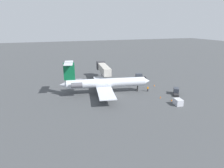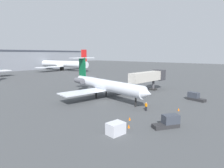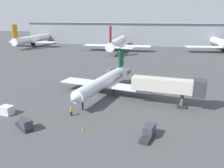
{
  "view_description": "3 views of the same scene",
  "coord_description": "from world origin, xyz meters",
  "px_view_note": "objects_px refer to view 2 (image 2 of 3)",
  "views": [
    {
      "loc": [
        -50.13,
        18.02,
        20.17
      ],
      "look_at": [
        3.61,
        -0.54,
        2.46
      ],
      "focal_mm": 30.68,
      "sensor_mm": 36.0,
      "label": 1
    },
    {
      "loc": [
        -31.02,
        -28.71,
        10.81
      ],
      "look_at": [
        4.89,
        1.37,
        3.33
      ],
      "focal_mm": 30.29,
      "sensor_mm": 36.0,
      "label": 2
    },
    {
      "loc": [
        16.65,
        -47.68,
        17.85
      ],
      "look_at": [
        4.36,
        2.98,
        2.34
      ],
      "focal_mm": 36.98,
      "sensor_mm": 36.0,
      "label": 3
    }
  ],
  "objects_px": {
    "jet_bridge": "(150,76)",
    "parked_airliner_centre": "(62,64)",
    "baggage_tug_trailing": "(195,97)",
    "cargo_container_uld": "(116,128)",
    "regional_jet": "(104,84)",
    "traffic_cone_near": "(129,126)",
    "traffic_cone_far": "(130,119)",
    "baggage_tug_lead": "(169,122)",
    "ground_crew_marshaller": "(146,106)",
    "traffic_cone_mid": "(179,109)"
  },
  "relations": [
    {
      "from": "jet_bridge",
      "to": "ground_crew_marshaller",
      "type": "xyz_separation_m",
      "value": [
        -18.04,
        -9.21,
        -3.45
      ]
    },
    {
      "from": "ground_crew_marshaller",
      "to": "parked_airliner_centre",
      "type": "height_order",
      "value": "parked_airliner_centre"
    },
    {
      "from": "regional_jet",
      "to": "ground_crew_marshaller",
      "type": "xyz_separation_m",
      "value": [
        -2.92,
        -13.6,
        -2.49
      ]
    },
    {
      "from": "regional_jet",
      "to": "ground_crew_marshaller",
      "type": "relative_size",
      "value": 16.43
    },
    {
      "from": "traffic_cone_near",
      "to": "cargo_container_uld",
      "type": "bearing_deg",
      "value": 177.32
    },
    {
      "from": "ground_crew_marshaller",
      "to": "baggage_tug_lead",
      "type": "height_order",
      "value": "baggage_tug_lead"
    },
    {
      "from": "baggage_tug_trailing",
      "to": "parked_airliner_centre",
      "type": "xyz_separation_m",
      "value": [
        28.91,
        92.73,
        3.44
      ]
    },
    {
      "from": "cargo_container_uld",
      "to": "traffic_cone_near",
      "type": "relative_size",
      "value": 4.65
    },
    {
      "from": "jet_bridge",
      "to": "baggage_tug_lead",
      "type": "xyz_separation_m",
      "value": [
        -23.21,
        -15.96,
        -3.47
      ]
    },
    {
      "from": "baggage_tug_trailing",
      "to": "cargo_container_uld",
      "type": "distance_m",
      "value": 26.8
    },
    {
      "from": "ground_crew_marshaller",
      "to": "jet_bridge",
      "type": "bearing_deg",
      "value": 27.06
    },
    {
      "from": "baggage_tug_trailing",
      "to": "ground_crew_marshaller",
      "type": "bearing_deg",
      "value": 162.4
    },
    {
      "from": "regional_jet",
      "to": "baggage_tug_lead",
      "type": "distance_m",
      "value": 22.04
    },
    {
      "from": "regional_jet",
      "to": "baggage_tug_trailing",
      "type": "bearing_deg",
      "value": -57.33
    },
    {
      "from": "baggage_tug_trailing",
      "to": "traffic_cone_far",
      "type": "bearing_deg",
      "value": 169.06
    },
    {
      "from": "traffic_cone_far",
      "to": "ground_crew_marshaller",
      "type": "bearing_deg",
      "value": 5.31
    },
    {
      "from": "jet_bridge",
      "to": "parked_airliner_centre",
      "type": "xyz_separation_m",
      "value": [
        25.48,
        78.88,
        -0.03
      ]
    },
    {
      "from": "regional_jet",
      "to": "baggage_tug_lead",
      "type": "relative_size",
      "value": 6.76
    },
    {
      "from": "jet_bridge",
      "to": "baggage_tug_trailing",
      "type": "height_order",
      "value": "jet_bridge"
    },
    {
      "from": "jet_bridge",
      "to": "parked_airliner_centre",
      "type": "distance_m",
      "value": 82.89
    },
    {
      "from": "ground_crew_marshaller",
      "to": "baggage_tug_trailing",
      "type": "relative_size",
      "value": 0.4
    },
    {
      "from": "ground_crew_marshaller",
      "to": "cargo_container_uld",
      "type": "height_order",
      "value": "ground_crew_marshaller"
    },
    {
      "from": "traffic_cone_near",
      "to": "parked_airliner_centre",
      "type": "height_order",
      "value": "parked_airliner_centre"
    },
    {
      "from": "baggage_tug_trailing",
      "to": "cargo_container_uld",
      "type": "bearing_deg",
      "value": 174.87
    },
    {
      "from": "jet_bridge",
      "to": "baggage_tug_trailing",
      "type": "relative_size",
      "value": 3.49
    },
    {
      "from": "baggage_tug_lead",
      "to": "traffic_cone_mid",
      "type": "xyz_separation_m",
      "value": [
        9.21,
        1.93,
        -0.56
      ]
    },
    {
      "from": "cargo_container_uld",
      "to": "jet_bridge",
      "type": "bearing_deg",
      "value": 20.83
    },
    {
      "from": "cargo_container_uld",
      "to": "regional_jet",
      "type": "bearing_deg",
      "value": 46.58
    },
    {
      "from": "jet_bridge",
      "to": "traffic_cone_near",
      "type": "distance_m",
      "value": 29.85
    },
    {
      "from": "regional_jet",
      "to": "baggage_tug_lead",
      "type": "height_order",
      "value": "regional_jet"
    },
    {
      "from": "jet_bridge",
      "to": "cargo_container_uld",
      "type": "distance_m",
      "value": 32.41
    },
    {
      "from": "regional_jet",
      "to": "jet_bridge",
      "type": "relative_size",
      "value": 1.89
    },
    {
      "from": "ground_crew_marshaller",
      "to": "traffic_cone_mid",
      "type": "xyz_separation_m",
      "value": [
        4.05,
        -4.82,
        -0.58
      ]
    },
    {
      "from": "traffic_cone_mid",
      "to": "traffic_cone_far",
      "type": "distance_m",
      "value": 11.21
    },
    {
      "from": "jet_bridge",
      "to": "regional_jet",
      "type": "bearing_deg",
      "value": 163.83
    },
    {
      "from": "regional_jet",
      "to": "jet_bridge",
      "type": "height_order",
      "value": "regional_jet"
    },
    {
      "from": "baggage_tug_lead",
      "to": "baggage_tug_trailing",
      "type": "height_order",
      "value": "same"
    },
    {
      "from": "baggage_tug_lead",
      "to": "jet_bridge",
      "type": "bearing_deg",
      "value": 34.52
    },
    {
      "from": "regional_jet",
      "to": "traffic_cone_mid",
      "type": "relative_size",
      "value": 50.49
    },
    {
      "from": "ground_crew_marshaller",
      "to": "traffic_cone_mid",
      "type": "bearing_deg",
      "value": -49.97
    },
    {
      "from": "baggage_tug_lead",
      "to": "cargo_container_uld",
      "type": "bearing_deg",
      "value": 146.9
    },
    {
      "from": "baggage_tug_lead",
      "to": "cargo_container_uld",
      "type": "height_order",
      "value": "baggage_tug_lead"
    },
    {
      "from": "regional_jet",
      "to": "traffic_cone_near",
      "type": "bearing_deg",
      "value": -127.11
    },
    {
      "from": "cargo_container_uld",
      "to": "traffic_cone_far",
      "type": "relative_size",
      "value": 4.65
    },
    {
      "from": "cargo_container_uld",
      "to": "traffic_cone_near",
      "type": "xyz_separation_m",
      "value": [
        2.91,
        -0.14,
        -0.54
      ]
    },
    {
      "from": "regional_jet",
      "to": "baggage_tug_trailing",
      "type": "distance_m",
      "value": 21.81
    },
    {
      "from": "baggage_tug_trailing",
      "to": "traffic_cone_mid",
      "type": "xyz_separation_m",
      "value": [
        -10.57,
        -0.18,
        -0.56
      ]
    },
    {
      "from": "parked_airliner_centre",
      "to": "baggage_tug_trailing",
      "type": "bearing_deg",
      "value": -107.31
    },
    {
      "from": "ground_crew_marshaller",
      "to": "baggage_tug_lead",
      "type": "bearing_deg",
      "value": -127.43
    },
    {
      "from": "regional_jet",
      "to": "jet_bridge",
      "type": "distance_m",
      "value": 15.77
    }
  ]
}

